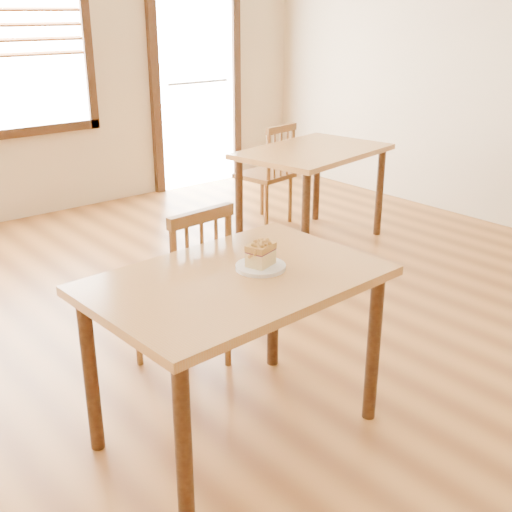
{
  "coord_description": "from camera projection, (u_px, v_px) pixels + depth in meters",
  "views": [
    {
      "loc": [
        -1.5,
        -1.54,
        1.76
      ],
      "look_at": [
        0.08,
        0.37,
        0.8
      ],
      "focal_mm": 45.0,
      "sensor_mm": 36.0,
      "label": 1
    }
  ],
  "objects": [
    {
      "name": "ground",
      "position": [
        298.0,
        466.0,
        2.63
      ],
      "size": [
        8.0,
        8.0,
        0.0
      ],
      "primitive_type": "plane",
      "color": "#9E662E"
    },
    {
      "name": "entry_door",
      "position": [
        196.0,
        67.0,
        6.42
      ],
      "size": [
        1.08,
        0.06,
        2.29
      ],
      "color": "white",
      "rests_on": "ground"
    },
    {
      "name": "cafe_table_main",
      "position": [
        236.0,
        299.0,
        2.62
      ],
      "size": [
        1.2,
        0.83,
        0.75
      ],
      "rotation": [
        0.0,
        0.0,
        0.04
      ],
      "color": "#A87A41",
      "rests_on": "ground"
    },
    {
      "name": "cafe_chair_main",
      "position": [
        185.0,
        288.0,
        3.19
      ],
      "size": [
        0.43,
        0.43,
        0.9
      ],
      "rotation": [
        0.0,
        0.0,
        3.21
      ],
      "color": "brown",
      "rests_on": "ground"
    },
    {
      "name": "cafe_table_second",
      "position": [
        313.0,
        162.0,
        4.92
      ],
      "size": [
        1.26,
        0.95,
        0.75
      ],
      "rotation": [
        0.0,
        0.0,
        0.17
      ],
      "color": "#A87A41",
      "rests_on": "ground"
    },
    {
      "name": "cafe_chair_second",
      "position": [
        268.0,
        174.0,
        5.43
      ],
      "size": [
        0.45,
        0.45,
        0.87
      ],
      "rotation": [
        0.0,
        0.0,
        3.31
      ],
      "color": "brown",
      "rests_on": "ground"
    },
    {
      "name": "plate",
      "position": [
        261.0,
        267.0,
        2.65
      ],
      "size": [
        0.21,
        0.21,
        0.02
      ],
      "color": "white",
      "rests_on": "cafe_table_main"
    },
    {
      "name": "cake_slice",
      "position": [
        261.0,
        253.0,
        2.62
      ],
      "size": [
        0.14,
        0.11,
        0.11
      ],
      "rotation": [
        0.0,
        0.0,
        0.28
      ],
      "color": "#E5CE81",
      "rests_on": "plate"
    }
  ]
}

